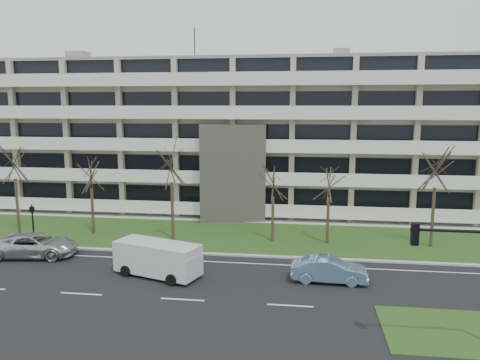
# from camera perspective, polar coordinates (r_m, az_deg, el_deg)

# --- Properties ---
(ground) EXTENTS (160.00, 160.00, 0.00)m
(ground) POSITION_cam_1_polar(r_m,az_deg,el_deg) (27.18, -7.02, -14.26)
(ground) COLOR black
(ground) RESTS_ON ground
(grass_verge) EXTENTS (90.00, 10.00, 0.06)m
(grass_verge) POSITION_cam_1_polar(r_m,az_deg,el_deg) (39.16, -2.19, -6.78)
(grass_verge) COLOR #274C19
(grass_verge) RESTS_ON ground
(curb) EXTENTS (90.00, 0.35, 0.12)m
(curb) POSITION_cam_1_polar(r_m,az_deg,el_deg) (34.46, -3.62, -8.98)
(curb) COLOR #B2B2AD
(curb) RESTS_ON ground
(sidewalk) EXTENTS (90.00, 2.00, 0.08)m
(sidewalk) POSITION_cam_1_polar(r_m,az_deg,el_deg) (44.41, -0.97, -4.84)
(sidewalk) COLOR #B2B2AD
(sidewalk) RESTS_ON ground
(grass_median) EXTENTS (7.00, 5.00, 0.06)m
(grass_median) POSITION_cam_1_polar(r_m,az_deg,el_deg) (25.69, 24.94, -16.46)
(grass_median) COLOR #274C19
(grass_median) RESTS_ON ground
(lane_edge_line) EXTENTS (90.00, 0.12, 0.01)m
(lane_edge_line) POSITION_cam_1_polar(r_m,az_deg,el_deg) (33.08, -4.14, -9.87)
(lane_edge_line) COLOR white
(lane_edge_line) RESTS_ON ground
(apartment_building) EXTENTS (60.50, 15.10, 18.75)m
(apartment_building) POSITION_cam_1_polar(r_m,az_deg,el_deg) (49.95, 0.17, 5.52)
(apartment_building) COLOR tan
(apartment_building) RESTS_ON ground
(silver_pickup) EXTENTS (6.34, 3.52, 1.68)m
(silver_pickup) POSITION_cam_1_polar(r_m,az_deg,el_deg) (36.91, -23.77, -7.26)
(silver_pickup) COLOR silver
(silver_pickup) RESTS_ON ground
(blue_sedan) EXTENTS (4.68, 1.75, 1.53)m
(blue_sedan) POSITION_cam_1_polar(r_m,az_deg,el_deg) (29.72, 10.80, -10.69)
(blue_sedan) COLOR #7DB4DA
(blue_sedan) RESTS_ON ground
(white_van) EXTENTS (5.90, 3.70, 2.15)m
(white_van) POSITION_cam_1_polar(r_m,az_deg,el_deg) (30.45, -9.91, -9.14)
(white_van) COLOR silver
(white_van) RESTS_ON ground
(pedestrian_signal) EXTENTS (0.31, 0.25, 3.23)m
(pedestrian_signal) POSITION_cam_1_polar(r_m,az_deg,el_deg) (39.34, -23.95, -4.46)
(pedestrian_signal) COLOR black
(pedestrian_signal) RESTS_ON ground
(tree_1) EXTENTS (4.21, 4.21, 8.41)m
(tree_1) POSITION_cam_1_polar(r_m,az_deg,el_deg) (42.80, -25.89, 2.56)
(tree_1) COLOR #382B21
(tree_1) RESTS_ON ground
(tree_2) EXTENTS (3.49, 3.49, 6.98)m
(tree_2) POSITION_cam_1_polar(r_m,az_deg,el_deg) (40.51, -17.76, 1.12)
(tree_2) COLOR #382B21
(tree_2) RESTS_ON ground
(tree_3) EXTENTS (4.21, 4.21, 8.43)m
(tree_3) POSITION_cam_1_polar(r_m,az_deg,el_deg) (37.13, -8.40, 2.53)
(tree_3) COLOR #382B21
(tree_3) RESTS_ON ground
(tree_4) EXTENTS (3.24, 3.24, 6.48)m
(tree_4) POSITION_cam_1_polar(r_m,az_deg,el_deg) (36.57, 4.06, 0.10)
(tree_4) COLOR #382B21
(tree_4) RESTS_ON ground
(tree_5) EXTENTS (3.30, 3.30, 6.60)m
(tree_5) POSITION_cam_1_polar(r_m,az_deg,el_deg) (36.49, 10.81, 0.08)
(tree_5) COLOR #382B21
(tree_5) RESTS_ON ground
(tree_6) EXTENTS (4.14, 4.14, 8.28)m
(tree_6) POSITION_cam_1_polar(r_m,az_deg,el_deg) (37.75, 22.80, 1.84)
(tree_6) COLOR #382B21
(tree_6) RESTS_ON ground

